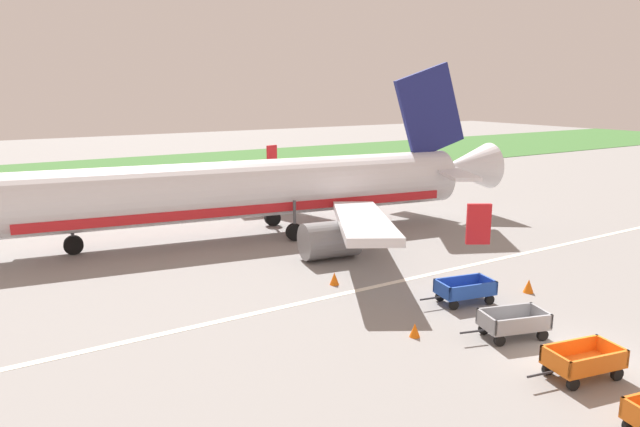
# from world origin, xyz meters

# --- Properties ---
(ground_plane) EXTENTS (220.00, 220.00, 0.00)m
(ground_plane) POSITION_xyz_m (0.00, 0.00, 0.00)
(ground_plane) COLOR gray
(grass_strip) EXTENTS (220.00, 28.00, 0.06)m
(grass_strip) POSITION_xyz_m (0.00, 56.93, 0.03)
(grass_strip) COLOR #3D7033
(grass_strip) RESTS_ON ground
(apron_stripe) EXTENTS (120.00, 0.36, 0.01)m
(apron_stripe) POSITION_xyz_m (0.00, 9.98, 0.01)
(apron_stripe) COLOR silver
(apron_stripe) RESTS_ON ground
(airplane) EXTENTS (37.61, 30.32, 11.34)m
(airplane) POSITION_xyz_m (-1.63, 22.14, 3.05)
(airplane) COLOR silver
(airplane) RESTS_ON ground
(baggage_cart_second_in_row) EXTENTS (3.63, 1.86, 1.07)m
(baggage_cart_second_in_row) POSITION_xyz_m (-1.15, -0.98, 0.60)
(baggage_cart_second_in_row) COLOR orange
(baggage_cart_second_in_row) RESTS_ON ground
(baggage_cart_third_in_row) EXTENTS (3.61, 2.06, 1.07)m
(baggage_cart_third_in_row) POSITION_xyz_m (-0.55, 2.43, 0.60)
(baggage_cart_third_in_row) COLOR gray
(baggage_cart_third_in_row) RESTS_ON ground
(baggage_cart_fourth_in_row) EXTENTS (3.63, 1.87, 1.07)m
(baggage_cart_fourth_in_row) POSITION_xyz_m (0.59, 6.11, 0.60)
(baggage_cart_fourth_in_row) COLOR #234CB2
(baggage_cart_fourth_in_row) RESTS_ON ground
(traffic_cone_near_plane) EXTENTS (0.50, 0.50, 0.65)m
(traffic_cone_near_plane) POSITION_xyz_m (4.18, 5.46, 0.33)
(traffic_cone_near_plane) COLOR orange
(traffic_cone_near_plane) RESTS_ON ground
(traffic_cone_mid_apron) EXTENTS (0.43, 0.43, 0.56)m
(traffic_cone_mid_apron) POSITION_xyz_m (-3.76, 4.49, 0.28)
(traffic_cone_mid_apron) COLOR orange
(traffic_cone_mid_apron) RESTS_ON ground
(traffic_cone_by_carts) EXTENTS (0.48, 0.48, 0.63)m
(traffic_cone_by_carts) POSITION_xyz_m (-3.04, 11.30, 0.31)
(traffic_cone_by_carts) COLOR orange
(traffic_cone_by_carts) RESTS_ON ground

